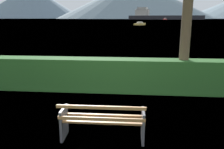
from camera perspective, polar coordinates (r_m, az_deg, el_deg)
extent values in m
plane|color=olive|center=(5.24, -2.19, -15.30)|extent=(1400.00, 1400.00, 0.00)
plane|color=#6B8EA3|center=(311.91, 5.36, 13.32)|extent=(620.00, 620.00, 0.00)
cube|color=#A0703F|center=(4.86, -2.51, -11.77)|extent=(1.77, 0.09, 0.04)
cube|color=#A0703F|center=(5.04, -2.23, -10.83)|extent=(1.77, 0.09, 0.04)
cube|color=#A0703F|center=(5.21, -1.98, -9.95)|extent=(1.77, 0.09, 0.04)
cube|color=#A0703F|center=(4.75, -2.63, -10.84)|extent=(1.77, 0.07, 0.06)
cube|color=#A0703F|center=(4.60, -2.74, -8.08)|extent=(1.77, 0.07, 0.06)
cube|color=#4C4C51|center=(5.23, -11.70, -11.52)|extent=(0.06, 0.51, 0.68)
cube|color=#4C4C51|center=(5.04, 7.58, -12.32)|extent=(0.06, 0.51, 0.68)
cube|color=#285B23|center=(8.16, 0.84, -0.15)|extent=(9.83, 0.73, 1.16)
cylinder|color=brown|center=(8.18, 17.70, 10.50)|extent=(0.33, 0.33, 4.33)
cube|color=#232328|center=(299.28, 12.99, 13.47)|extent=(90.19, 32.34, 4.75)
cube|color=beige|center=(303.76, 7.47, 14.87)|extent=(18.20, 14.08, 7.60)
cube|color=beige|center=(303.90, 7.50, 15.81)|extent=(13.76, 14.10, 2.38)
cube|color=gold|center=(79.72, 6.82, 12.17)|extent=(4.08, 5.22, 0.69)
cube|color=beige|center=(79.71, 6.83, 12.58)|extent=(2.00, 2.19, 0.45)
cube|color=#B2332D|center=(259.27, 12.89, 13.07)|extent=(4.76, 5.10, 1.10)
cube|color=beige|center=(259.27, 12.90, 13.30)|extent=(2.16, 2.22, 1.02)
cone|color=slate|center=(666.66, -19.10, 16.44)|extent=(263.48, 263.48, 82.17)
cone|color=slate|center=(560.96, 5.52, 17.81)|extent=(356.59, 356.59, 83.83)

